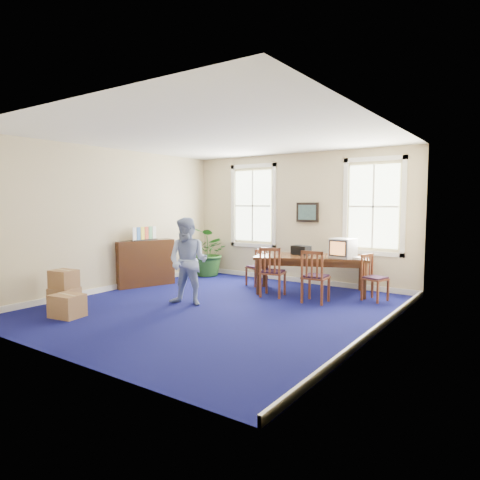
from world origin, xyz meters
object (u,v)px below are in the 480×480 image
Objects in this scene: crt_tv at (343,248)px; cardboard_boxes at (75,288)px; conference_table at (311,274)px; credenza at (145,263)px; man at (188,262)px; chair_near_left at (273,272)px; potted_plant at (210,252)px.

cardboard_boxes is (-3.78, -3.87, -0.65)m from crt_tv.
conference_table is 1.73× the size of credenza.
man is 1.22× the size of credenza.
cardboard_boxes is at bearing -56.99° from credenza.
chair_near_left is 2.95m from potted_plant.
conference_table reaches higher than cardboard_boxes.
chair_near_left reaches higher than conference_table.
potted_plant is (-1.72, 2.80, -0.19)m from man.
crt_tv reaches higher than credenza.
potted_plant is at bearing -37.34° from chair_near_left.
conference_table is 3.93m from credenza.
chair_near_left is at bearing -144.10° from conference_table.
credenza is (-4.31, -1.61, -0.48)m from crt_tv.
credenza is 1.06× the size of cardboard_boxes.
crt_tv is at bearing 40.20° from credenza.
potted_plant is (0.42, 1.95, 0.11)m from credenza.
man reaches higher than conference_table.
potted_plant is (-3.89, 0.34, -0.37)m from crt_tv.
conference_table is at bearing 44.07° from man.
potted_plant is 4.22m from cardboard_boxes.
chair_near_left is at bearing 33.05° from credenza.
chair_near_left reaches higher than cardboard_boxes.
chair_near_left is 3.20m from credenza.
credenza is (-2.14, 0.85, -0.30)m from man.
credenza is at bearing 103.32° from cardboard_boxes.
chair_near_left is 0.76× the size of credenza.
cardboard_boxes is (-1.61, -1.41, -0.47)m from man.
man reaches higher than crt_tv.
crt_tv is at bearing 45.71° from cardboard_boxes.
crt_tv is at bearing 33.90° from man.
crt_tv is 5.45m from cardboard_boxes.
man reaches higher than credenza.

